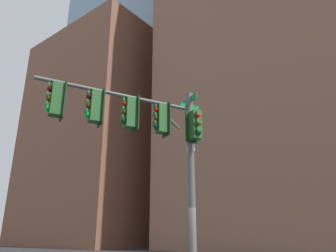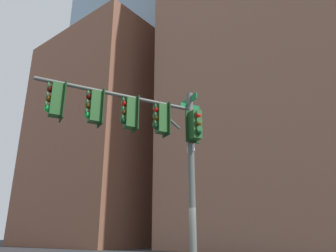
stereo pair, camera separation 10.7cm
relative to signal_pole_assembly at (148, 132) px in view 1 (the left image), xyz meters
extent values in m
cylinder|color=#4C514C|center=(-0.63, -1.54, -1.56)|extent=(0.23, 0.23, 6.58)
cylinder|color=#4C514C|center=(0.43, 0.87, 1.10)|extent=(2.23, 4.89, 0.12)
cylinder|color=#4C514C|center=(-0.25, -0.67, 0.65)|extent=(0.49, 0.98, 0.75)
cube|color=#0F6B33|center=(-0.63, -1.54, 1.48)|extent=(0.88, 0.41, 0.24)
cube|color=#0F6B33|center=(-0.63, -1.54, 1.18)|extent=(0.34, 0.73, 0.24)
cube|color=white|center=(-0.63, -1.54, -0.35)|extent=(0.42, 0.21, 0.24)
cube|color=#1E4C1E|center=(-0.17, -0.49, 0.54)|extent=(0.45, 0.45, 1.00)
cube|color=black|center=(-0.25, -0.67, 0.54)|extent=(0.51, 0.25, 1.16)
sphere|color=red|center=(-0.09, -0.30, 0.84)|extent=(0.20, 0.20, 0.20)
cylinder|color=#1E4C1E|center=(-0.06, -0.24, 0.93)|extent=(0.23, 0.13, 0.23)
sphere|color=#4C330A|center=(-0.09, -0.30, 0.54)|extent=(0.20, 0.20, 0.20)
cylinder|color=#1E4C1E|center=(-0.06, -0.24, 0.63)|extent=(0.23, 0.13, 0.23)
sphere|color=#0A3819|center=(-0.09, -0.30, 0.24)|extent=(0.20, 0.20, 0.20)
cylinder|color=#1E4C1E|center=(-0.06, -0.24, 0.33)|extent=(0.23, 0.13, 0.23)
cube|color=#1E4C1E|center=(0.29, 0.56, 0.54)|extent=(0.45, 0.45, 1.00)
cube|color=black|center=(0.22, 0.39, 0.54)|extent=(0.51, 0.25, 1.16)
sphere|color=red|center=(0.37, 0.75, 0.84)|extent=(0.20, 0.20, 0.20)
cylinder|color=#1E4C1E|center=(0.40, 0.81, 0.93)|extent=(0.23, 0.13, 0.23)
sphere|color=#4C330A|center=(0.37, 0.75, 0.54)|extent=(0.20, 0.20, 0.20)
cylinder|color=#1E4C1E|center=(0.40, 0.81, 0.63)|extent=(0.23, 0.13, 0.23)
sphere|color=#0A3819|center=(0.37, 0.75, 0.24)|extent=(0.20, 0.20, 0.20)
cylinder|color=#1E4C1E|center=(0.40, 0.81, 0.33)|extent=(0.23, 0.13, 0.23)
cube|color=#1E4C1E|center=(0.75, 1.61, 0.54)|extent=(0.45, 0.45, 1.00)
cube|color=black|center=(0.68, 1.44, 0.54)|extent=(0.51, 0.25, 1.16)
sphere|color=#470A07|center=(0.83, 1.80, 0.84)|extent=(0.20, 0.20, 0.20)
cylinder|color=#1E4C1E|center=(0.86, 1.86, 0.93)|extent=(0.23, 0.13, 0.23)
sphere|color=#4C330A|center=(0.83, 1.80, 0.54)|extent=(0.20, 0.20, 0.20)
cylinder|color=#1E4C1E|center=(0.86, 1.86, 0.63)|extent=(0.23, 0.13, 0.23)
sphere|color=green|center=(0.83, 1.80, 0.24)|extent=(0.20, 0.20, 0.20)
cylinder|color=#1E4C1E|center=(0.86, 1.86, 0.33)|extent=(0.23, 0.13, 0.23)
cube|color=#1E4C1E|center=(1.21, 2.66, 0.54)|extent=(0.45, 0.45, 1.00)
cube|color=black|center=(1.14, 2.49, 0.54)|extent=(0.51, 0.25, 1.16)
sphere|color=#470A07|center=(1.29, 2.85, 0.84)|extent=(0.20, 0.20, 0.20)
cylinder|color=#1E4C1E|center=(1.32, 2.91, 0.93)|extent=(0.23, 0.13, 0.23)
sphere|color=#4C330A|center=(1.29, 2.85, 0.54)|extent=(0.20, 0.20, 0.20)
cylinder|color=#1E4C1E|center=(1.32, 2.91, 0.63)|extent=(0.23, 0.13, 0.23)
sphere|color=green|center=(1.29, 2.85, 0.24)|extent=(0.20, 0.20, 0.20)
cylinder|color=#1E4C1E|center=(1.32, 2.91, 0.33)|extent=(0.23, 0.13, 0.23)
cube|color=#1E4C1E|center=(-0.92, -1.42, 0.40)|extent=(0.45, 0.45, 1.00)
cube|color=black|center=(-0.74, -1.49, 0.40)|extent=(0.25, 0.51, 1.16)
sphere|color=red|center=(-1.11, -1.33, 0.70)|extent=(0.20, 0.20, 0.20)
cylinder|color=#1E4C1E|center=(-1.17, -1.31, 0.79)|extent=(0.13, 0.23, 0.23)
sphere|color=#4C330A|center=(-1.11, -1.33, 0.40)|extent=(0.20, 0.20, 0.20)
cylinder|color=#1E4C1E|center=(-1.17, -1.31, 0.49)|extent=(0.13, 0.23, 0.23)
sphere|color=#0A3819|center=(-1.11, -1.33, 0.10)|extent=(0.20, 0.20, 0.20)
cylinder|color=#1E4C1E|center=(-1.17, -1.31, 0.19)|extent=(0.13, 0.23, 0.23)
cube|color=#845B47|center=(5.96, -27.77, 23.12)|extent=(23.51, 14.59, 55.94)
cube|color=brown|center=(33.49, -25.65, 12.04)|extent=(21.82, 17.19, 33.78)
cube|color=#7A99B2|center=(36.07, -39.35, 28.06)|extent=(28.06, 24.04, 65.83)
cube|color=#845B47|center=(25.38, -39.38, 19.77)|extent=(17.23, 17.96, 49.24)
camera|label=1|loc=(-6.58, 7.39, -3.17)|focal=34.08mm
camera|label=2|loc=(-6.67, 7.33, -3.17)|focal=34.08mm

